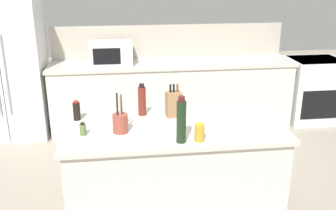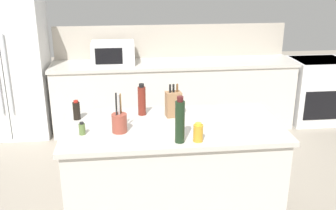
# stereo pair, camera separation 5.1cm
# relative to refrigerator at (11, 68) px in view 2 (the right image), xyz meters

# --- Properties ---
(back_counter_run) EXTENTS (3.31, 0.66, 0.94)m
(back_counter_run) POSITION_rel_refrigerator_xyz_m (2.16, -0.05, -0.44)
(back_counter_run) COLOR beige
(back_counter_run) RESTS_ON ground_plane
(wall_backsplash) EXTENTS (3.27, 0.03, 0.46)m
(wall_backsplash) POSITION_rel_refrigerator_xyz_m (2.16, 0.27, 0.26)
(wall_backsplash) COLOR #B2A899
(wall_backsplash) RESTS_ON back_counter_run
(kitchen_island) EXTENTS (1.80, 0.89, 0.94)m
(kitchen_island) POSITION_rel_refrigerator_xyz_m (1.86, -2.25, -0.44)
(kitchen_island) COLOR beige
(kitchen_island) RESTS_ON ground_plane
(refrigerator) EXTENTS (0.92, 0.75, 1.83)m
(refrigerator) POSITION_rel_refrigerator_xyz_m (0.00, 0.00, 0.00)
(refrigerator) COLOR white
(refrigerator) RESTS_ON ground_plane
(range_oven) EXTENTS (0.76, 0.65, 0.92)m
(range_oven) POSITION_rel_refrigerator_xyz_m (4.24, -0.05, -0.45)
(range_oven) COLOR white
(range_oven) RESTS_ON ground_plane
(microwave) EXTENTS (0.56, 0.39, 0.30)m
(microwave) POSITION_rel_refrigerator_xyz_m (1.34, -0.05, 0.17)
(microwave) COLOR white
(microwave) RESTS_ON back_counter_run
(knife_block) EXTENTS (0.14, 0.12, 0.29)m
(knife_block) POSITION_rel_refrigerator_xyz_m (1.89, -2.05, 0.14)
(knife_block) COLOR #936B47
(knife_block) RESTS_ON kitchen_island
(utensil_crock) EXTENTS (0.12, 0.12, 0.32)m
(utensil_crock) POSITION_rel_refrigerator_xyz_m (1.42, -2.34, 0.11)
(utensil_crock) COLOR brown
(utensil_crock) RESTS_ON kitchen_island
(honey_jar) EXTENTS (0.07, 0.07, 0.15)m
(honey_jar) POSITION_rel_refrigerator_xyz_m (2.01, -2.58, 0.10)
(honey_jar) COLOR gold
(honey_jar) RESTS_ON kitchen_island
(soy_sauce_bottle) EXTENTS (0.06, 0.06, 0.17)m
(soy_sauce_bottle) POSITION_rel_refrigerator_xyz_m (1.06, -2.03, 0.11)
(soy_sauce_bottle) COLOR black
(soy_sauce_bottle) RESTS_ON kitchen_island
(spice_jar_oregano) EXTENTS (0.05, 0.05, 0.10)m
(spice_jar_oregano) POSITION_rel_refrigerator_xyz_m (1.13, -2.36, 0.07)
(spice_jar_oregano) COLOR #567038
(spice_jar_oregano) RESTS_ON kitchen_island
(wine_bottle) EXTENTS (0.07, 0.07, 0.36)m
(wine_bottle) POSITION_rel_refrigerator_xyz_m (1.87, -2.58, 0.20)
(wine_bottle) COLOR black
(wine_bottle) RESTS_ON kitchen_island
(vinegar_bottle) EXTENTS (0.07, 0.07, 0.28)m
(vinegar_bottle) POSITION_rel_refrigerator_xyz_m (1.62, -1.98, 0.16)
(vinegar_bottle) COLOR maroon
(vinegar_bottle) RESTS_ON kitchen_island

